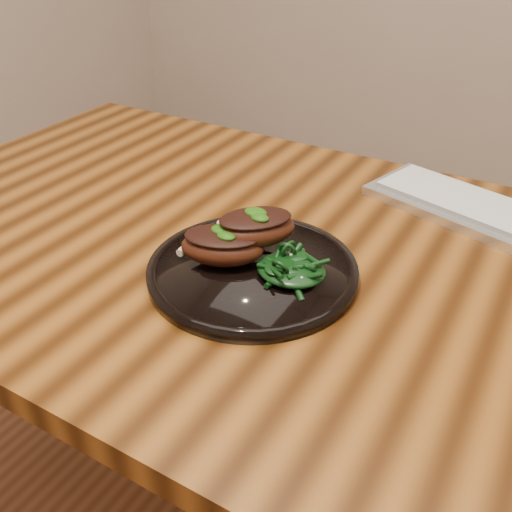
{
  "coord_description": "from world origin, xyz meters",
  "views": [
    {
      "loc": [
        0.24,
        -0.64,
        1.2
      ],
      "look_at": [
        -0.09,
        -0.07,
        0.78
      ],
      "focal_mm": 40.0,
      "sensor_mm": 36.0,
      "label": 1
    }
  ],
  "objects_px": {
    "lamb_chop_front": "(222,245)",
    "plate": "(253,270)",
    "greens_heap": "(292,266)",
    "desk": "(332,311)",
    "keyboard": "(512,223)"
  },
  "relations": [
    {
      "from": "greens_heap",
      "to": "lamb_chop_front",
      "type": "bearing_deg",
      "value": -171.07
    },
    {
      "from": "greens_heap",
      "to": "plate",
      "type": "bearing_deg",
      "value": -174.81
    },
    {
      "from": "desk",
      "to": "lamb_chop_front",
      "type": "bearing_deg",
      "value": -145.79
    },
    {
      "from": "desk",
      "to": "plate",
      "type": "height_order",
      "value": "plate"
    },
    {
      "from": "lamb_chop_front",
      "to": "keyboard",
      "type": "distance_m",
      "value": 0.47
    },
    {
      "from": "desk",
      "to": "plate",
      "type": "distance_m",
      "value": 0.15
    },
    {
      "from": "lamb_chop_front",
      "to": "desk",
      "type": "bearing_deg",
      "value": 34.21
    },
    {
      "from": "desk",
      "to": "lamb_chop_front",
      "type": "relative_size",
      "value": 11.77
    },
    {
      "from": "desk",
      "to": "greens_heap",
      "type": "distance_m",
      "value": 0.14
    },
    {
      "from": "plate",
      "to": "lamb_chop_front",
      "type": "relative_size",
      "value": 2.15
    },
    {
      "from": "plate",
      "to": "keyboard",
      "type": "xyz_separation_m",
      "value": [
        0.29,
        0.32,
        0.0
      ]
    },
    {
      "from": "lamb_chop_front",
      "to": "keyboard",
      "type": "relative_size",
      "value": 0.27
    },
    {
      "from": "lamb_chop_front",
      "to": "greens_heap",
      "type": "bearing_deg",
      "value": 8.93
    },
    {
      "from": "keyboard",
      "to": "greens_heap",
      "type": "bearing_deg",
      "value": -126.19
    },
    {
      "from": "lamb_chop_front",
      "to": "plate",
      "type": "bearing_deg",
      "value": 13.84
    }
  ]
}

